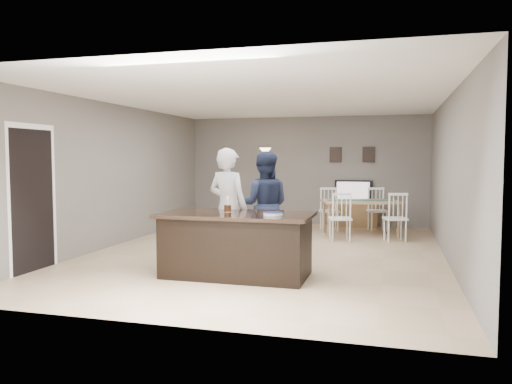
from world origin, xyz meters
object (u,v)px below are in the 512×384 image
(kitchen_island, at_px, (237,244))
(man, at_px, (264,205))
(television, at_px, (353,191))
(dining_table, at_px, (360,207))
(tv_console, at_px, (353,214))
(plate_stack, at_px, (273,214))
(floor_lamp, at_px, (265,166))
(woman, at_px, (228,208))
(birthday_cake, at_px, (228,208))

(kitchen_island, xyz_separation_m, man, (0.07, 1.28, 0.44))
(television, height_order, dining_table, television)
(tv_console, height_order, television, television)
(plate_stack, bearing_deg, man, 109.17)
(tv_console, bearing_deg, kitchen_island, -102.16)
(tv_console, bearing_deg, television, 90.00)
(tv_console, xyz_separation_m, floor_lamp, (-2.04, -0.61, 1.18))
(woman, bearing_deg, tv_console, -89.94)
(birthday_cake, relative_size, floor_lamp, 0.11)
(kitchen_island, distance_m, woman, 0.78)
(birthday_cake, height_order, dining_table, birthday_cake)
(dining_table, bearing_deg, floor_lamp, 146.05)
(dining_table, bearing_deg, kitchen_island, -124.84)
(plate_stack, bearing_deg, birthday_cake, 161.79)
(woman, distance_m, birthday_cake, 0.47)
(man, distance_m, dining_table, 3.24)
(birthday_cake, xyz_separation_m, dining_table, (1.63, 4.09, -0.32))
(kitchen_island, relative_size, floor_lamp, 1.12)
(television, bearing_deg, dining_table, 100.24)
(tv_console, distance_m, television, 0.57)
(woman, bearing_deg, plate_stack, 158.76)
(tv_console, bearing_deg, birthday_cake, -104.04)
(man, relative_size, birthday_cake, 8.19)
(tv_console, relative_size, television, 1.31)
(tv_console, distance_m, floor_lamp, 2.44)
(man, distance_m, birthday_cake, 1.20)
(woman, xyz_separation_m, man, (0.38, 0.73, -0.02))
(man, bearing_deg, television, -113.49)
(man, height_order, plate_stack, man)
(birthday_cake, bearing_deg, man, 78.50)
(floor_lamp, bearing_deg, plate_stack, -74.53)
(kitchen_island, distance_m, television, 5.78)
(dining_table, relative_size, floor_lamp, 1.13)
(tv_console, xyz_separation_m, plate_stack, (-0.63, -5.70, 0.62))
(kitchen_island, bearing_deg, man, 86.75)
(television, bearing_deg, man, 75.49)
(man, xyz_separation_m, birthday_cake, (-0.24, -1.18, 0.06))
(woman, xyz_separation_m, plate_stack, (0.87, -0.68, 0.01))
(kitchen_island, height_order, plate_stack, plate_stack)
(television, distance_m, birthday_cake, 5.70)
(man, relative_size, floor_lamp, 0.93)
(man, relative_size, dining_table, 0.82)
(kitchen_island, relative_size, television, 2.35)
(tv_console, relative_size, woman, 0.66)
(kitchen_island, distance_m, tv_console, 5.70)
(tv_console, xyz_separation_m, birthday_cake, (-1.37, -5.46, 0.65))
(television, distance_m, dining_table, 1.48)
(television, relative_size, woman, 0.50)
(woman, xyz_separation_m, dining_table, (1.77, 3.65, -0.29))
(woman, relative_size, birthday_cake, 8.37)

